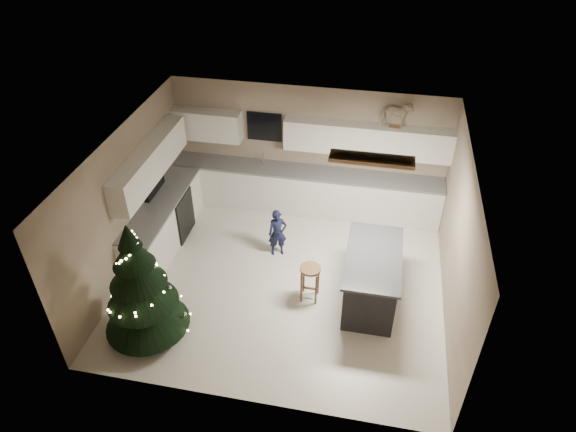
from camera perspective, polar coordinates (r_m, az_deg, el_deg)
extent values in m
plane|color=beige|center=(9.20, -0.43, -7.05)|extent=(5.50, 5.50, 0.00)
cube|color=gray|center=(10.43, 2.31, 7.56)|extent=(5.50, 0.02, 2.60)
cube|color=gray|center=(6.59, -4.95, -13.50)|extent=(5.50, 0.02, 2.60)
cube|color=gray|center=(9.22, -17.46, 1.45)|extent=(0.02, 5.00, 2.60)
cube|color=gray|center=(8.37, 18.34, -2.74)|extent=(0.02, 5.00, 2.60)
cube|color=silver|center=(7.65, -0.51, 7.23)|extent=(5.50, 5.00, 0.02)
cube|color=brown|center=(7.64, 9.30, 6.24)|extent=(1.25, 0.32, 0.06)
cube|color=white|center=(7.66, 9.27, 6.02)|extent=(1.15, 0.24, 0.02)
cube|color=silver|center=(10.62, 1.94, 2.78)|extent=(5.48, 0.60, 0.90)
cube|color=silver|center=(10.00, -13.62, -0.77)|extent=(0.60, 2.60, 0.90)
cube|color=slate|center=(10.36, 1.98, 4.91)|extent=(5.48, 0.62, 0.04)
cube|color=slate|center=(9.73, -13.95, 1.42)|extent=(0.62, 2.60, 0.04)
cube|color=silver|center=(10.57, -9.00, 9.97)|extent=(1.40, 0.35, 0.60)
cube|color=silver|center=(10.00, 8.79, 8.40)|extent=(3.20, 0.35, 0.60)
cube|color=silver|center=(9.47, -15.09, 5.80)|extent=(0.35, 2.60, 0.60)
cube|color=black|center=(10.38, -2.64, 9.88)|extent=(0.70, 0.04, 0.60)
cube|color=#99999E|center=(10.53, -2.86, 5.34)|extent=(0.55, 0.40, 0.06)
cylinder|color=#99999E|center=(10.54, -2.76, 6.36)|extent=(0.03, 0.03, 0.24)
cube|color=black|center=(10.21, -12.88, 0.21)|extent=(0.64, 0.75, 0.90)
cube|color=black|center=(9.98, -14.66, 3.15)|extent=(0.10, 0.75, 0.30)
cube|color=black|center=(8.66, 9.22, -6.92)|extent=(0.80, 1.60, 0.90)
cube|color=#28282B|center=(8.35, 9.53, -4.55)|extent=(0.90, 1.70, 0.05)
cylinder|color=brown|center=(8.45, 2.50, -5.87)|extent=(0.35, 0.35, 0.04)
cylinder|color=brown|center=(8.60, 1.49, -7.97)|extent=(0.04, 0.04, 0.63)
cylinder|color=brown|center=(8.58, 3.13, -8.18)|extent=(0.04, 0.04, 0.63)
cylinder|color=brown|center=(8.78, 1.77, -6.86)|extent=(0.04, 0.04, 0.63)
cylinder|color=brown|center=(8.76, 3.38, -7.06)|extent=(0.04, 0.04, 0.63)
cube|color=brown|center=(8.75, 2.42, -8.02)|extent=(0.27, 0.03, 0.03)
cylinder|color=#3F2816|center=(8.55, -15.18, -11.67)|extent=(0.11, 0.11, 0.29)
cone|color=black|center=(8.28, -15.60, -9.90)|extent=(1.30, 1.30, 0.67)
cone|color=black|center=(7.98, -16.10, -7.75)|extent=(1.07, 1.07, 0.57)
cone|color=black|center=(7.73, -16.57, -5.71)|extent=(0.84, 0.84, 0.53)
cone|color=black|center=(7.52, -17.00, -3.82)|extent=(0.61, 0.61, 0.48)
cone|color=black|center=(7.34, -17.39, -2.10)|extent=(0.34, 0.34, 0.38)
sphere|color=#FFD88C|center=(8.25, -10.92, -12.12)|extent=(0.03, 0.03, 0.03)
sphere|color=#FFD88C|center=(8.39, -10.81, -10.52)|extent=(0.03, 0.03, 0.03)
sphere|color=#FFD88C|center=(8.53, -11.40, -9.13)|extent=(0.03, 0.03, 0.03)
sphere|color=#FFD88C|center=(8.64, -12.54, -8.08)|extent=(0.03, 0.03, 0.03)
sphere|color=#FFD88C|center=(8.71, -14.02, -7.46)|extent=(0.03, 0.03, 0.03)
sphere|color=#FFD88C|center=(8.72, -15.62, -7.28)|extent=(0.03, 0.03, 0.03)
sphere|color=#FFD88C|center=(8.66, -17.13, -7.49)|extent=(0.03, 0.03, 0.03)
sphere|color=#FFD88C|center=(8.55, -18.36, -8.02)|extent=(0.03, 0.03, 0.03)
sphere|color=#FFD88C|center=(8.39, -19.15, -8.74)|extent=(0.03, 0.03, 0.03)
sphere|color=#FFD88C|center=(8.21, -19.41, -9.51)|extent=(0.03, 0.03, 0.03)
sphere|color=#FFD88C|center=(8.03, -19.09, -10.17)|extent=(0.03, 0.03, 0.03)
sphere|color=#FFD88C|center=(7.87, -18.27, -10.57)|extent=(0.03, 0.03, 0.03)
sphere|color=#FFD88C|center=(7.75, -17.11, -10.59)|extent=(0.03, 0.03, 0.03)
sphere|color=#FFD88C|center=(7.69, -15.83, -10.21)|extent=(0.03, 0.03, 0.03)
sphere|color=#FFD88C|center=(7.68, -14.69, -9.47)|extent=(0.03, 0.03, 0.03)
sphere|color=#FFD88C|center=(7.72, -13.88, -8.49)|extent=(0.03, 0.03, 0.03)
sphere|color=#FFD88C|center=(7.78, -13.51, -7.41)|extent=(0.03, 0.03, 0.03)
sphere|color=#FFD88C|center=(7.86, -13.62, -6.38)|extent=(0.03, 0.03, 0.03)
sphere|color=#FFD88C|center=(7.93, -14.13, -5.52)|extent=(0.03, 0.03, 0.03)
sphere|color=#FFD88C|center=(7.98, -14.92, -4.89)|extent=(0.03, 0.03, 0.03)
sphere|color=#FFD88C|center=(7.99, -15.86, -4.52)|extent=(0.03, 0.03, 0.03)
sphere|color=#FFD88C|center=(7.96, -16.80, -4.39)|extent=(0.03, 0.03, 0.03)
sphere|color=#FFD88C|center=(7.90, -17.61, -4.45)|extent=(0.03, 0.03, 0.03)
sphere|color=#FFD88C|center=(7.82, -18.20, -4.62)|extent=(0.03, 0.03, 0.03)
sphere|color=#FFD88C|center=(7.71, -18.50, -4.83)|extent=(0.03, 0.03, 0.03)
sphere|color=#FFD88C|center=(7.60, -18.50, -4.98)|extent=(0.03, 0.03, 0.03)
sphere|color=#FFD88C|center=(7.51, -18.25, -5.01)|extent=(0.03, 0.03, 0.03)
sphere|color=#FFD88C|center=(7.43, -17.82, -4.88)|extent=(0.03, 0.03, 0.03)
sphere|color=#FFD88C|center=(7.38, -17.33, -4.57)|extent=(0.03, 0.03, 0.03)
sphere|color=#FFD88C|center=(7.35, -16.89, -4.12)|extent=(0.03, 0.03, 0.03)
sphere|color=#FFD88C|center=(7.34, -16.59, -3.58)|extent=(0.03, 0.03, 0.03)
sphere|color=#FFD88C|center=(7.34, -16.48, -3.00)|extent=(0.03, 0.03, 0.03)
sphere|color=#FFD88C|center=(7.35, -16.54, -2.46)|extent=(0.03, 0.03, 0.03)
sphere|color=#FFD88C|center=(7.35, -16.74, -1.99)|extent=(0.03, 0.03, 0.03)
sphere|color=#FFD88C|center=(7.34, -17.03, -1.60)|extent=(0.03, 0.03, 0.03)
sphere|color=silver|center=(8.18, -11.65, -11.41)|extent=(0.07, 0.07, 0.07)
sphere|color=silver|center=(8.66, -16.33, -7.57)|extent=(0.07, 0.07, 0.07)
sphere|color=silver|center=(7.97, -18.06, -11.18)|extent=(0.07, 0.07, 0.07)
sphere|color=silver|center=(7.99, -12.99, -8.23)|extent=(0.07, 0.07, 0.07)
sphere|color=silver|center=(8.21, -17.39, -6.23)|extent=(0.07, 0.07, 0.07)
sphere|color=silver|center=(7.66, -17.26, -8.26)|extent=(0.07, 0.07, 0.07)
sphere|color=silver|center=(7.76, -14.73, -5.42)|extent=(0.07, 0.07, 0.07)
sphere|color=silver|center=(7.77, -17.77, -4.55)|extent=(0.07, 0.07, 0.07)
sphere|color=silver|center=(7.45, -17.04, -4.83)|extent=(0.07, 0.07, 0.07)
sphere|color=silver|center=(7.48, -16.58, -2.96)|extent=(0.07, 0.07, 0.07)
sphere|color=silver|center=(7.37, -17.54, -2.26)|extent=(0.07, 0.07, 0.07)
imported|color=black|center=(9.44, -1.17, -1.89)|extent=(0.41, 0.34, 0.95)
cube|color=brown|center=(9.83, 11.78, 9.56)|extent=(0.23, 0.02, 0.02)
cube|color=brown|center=(9.90, 11.79, 9.74)|extent=(0.23, 0.02, 0.02)
imported|color=#BEAF92|center=(9.75, 11.97, 11.00)|extent=(0.61, 0.34, 0.49)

